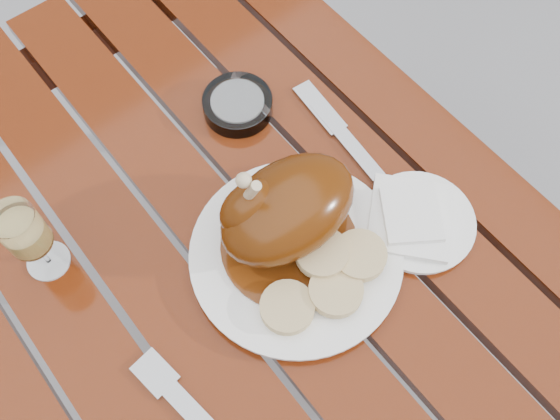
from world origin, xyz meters
The scene contains 10 objects.
ground centered at (0.00, 0.00, 0.00)m, with size 60.00×60.00×0.00m, color slate.
table centered at (0.00, 0.00, 0.38)m, with size 0.80×1.20×0.75m, color maroon.
dinner_plate centered at (0.06, -0.04, 0.76)m, with size 0.29×0.29×0.02m, color white.
roast_duck centered at (0.07, 0.00, 0.82)m, with size 0.21×0.19×0.14m.
bread_dumplings centered at (0.06, -0.10, 0.78)m, with size 0.19×0.12×0.03m.
wine_glass centered at (-0.21, 0.17, 0.82)m, with size 0.06×0.06×0.14m, color #EFCD6C.
side_plate centered at (0.23, -0.11, 0.76)m, with size 0.16×0.16×0.01m, color white.
napkin centered at (0.22, -0.10, 0.77)m, with size 0.12×0.11×0.01m, color white.
ashtray centered at (0.15, 0.21, 0.76)m, with size 0.11×0.11×0.03m, color #B2B7BC.
knife centered at (0.24, 0.02, 0.75)m, with size 0.02×0.24×0.01m, color gray.
Camera 1 is at (-0.17, -0.29, 1.55)m, focal length 40.00 mm.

